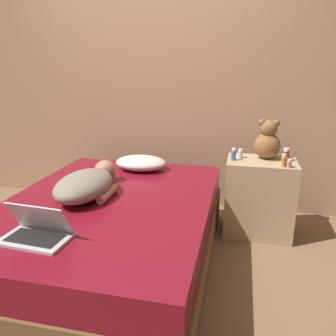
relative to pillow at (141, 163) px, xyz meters
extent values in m
plane|color=brown|center=(-0.01, -0.70, -0.57)|extent=(12.00, 12.00, 0.00)
cube|color=tan|center=(-0.01, 0.53, 0.73)|extent=(8.00, 0.06, 2.60)
cube|color=brown|center=(-0.01, -0.70, -0.42)|extent=(1.42, 1.89, 0.29)
cube|color=maroon|center=(-0.01, -0.70, -0.17)|extent=(1.39, 1.85, 0.21)
cube|color=tan|center=(1.03, 0.01, -0.24)|extent=(0.55, 0.39, 0.65)
ellipsoid|color=beige|center=(0.00, 0.00, 0.00)|extent=(0.45, 0.33, 0.12)
ellipsoid|color=gray|center=(-0.19, -0.71, 0.03)|extent=(0.36, 0.56, 0.18)
sphere|color=#A87556|center=(-0.18, -0.35, 0.03)|extent=(0.17, 0.17, 0.17)
cylinder|color=#A87556|center=(-0.03, -0.68, -0.03)|extent=(0.06, 0.25, 0.06)
cube|color=silver|center=(-0.18, -1.31, -0.05)|extent=(0.37, 0.23, 0.02)
cube|color=black|center=(-0.18, -1.31, -0.04)|extent=(0.30, 0.16, 0.00)
cube|color=silver|center=(-0.18, -1.26, 0.05)|extent=(0.35, 0.13, 0.18)
cube|color=black|center=(-0.18, -1.26, 0.05)|extent=(0.32, 0.11, 0.16)
sphere|color=brown|center=(1.07, 0.09, 0.19)|extent=(0.21, 0.21, 0.21)
sphere|color=brown|center=(1.07, 0.09, 0.33)|extent=(0.14, 0.14, 0.14)
sphere|color=brown|center=(1.01, 0.09, 0.38)|extent=(0.06, 0.06, 0.06)
sphere|color=brown|center=(1.12, 0.09, 0.38)|extent=(0.06, 0.06, 0.06)
cylinder|color=gold|center=(1.18, -0.14, 0.12)|extent=(0.03, 0.03, 0.08)
cylinder|color=white|center=(1.18, -0.14, 0.17)|extent=(0.03, 0.03, 0.02)
cylinder|color=pink|center=(1.22, -0.14, 0.11)|extent=(0.03, 0.03, 0.05)
cylinder|color=white|center=(1.22, -0.14, 0.14)|extent=(0.03, 0.03, 0.01)
cylinder|color=#B72D2D|center=(1.21, 0.04, 0.13)|extent=(0.05, 0.05, 0.08)
cylinder|color=white|center=(1.21, 0.04, 0.18)|extent=(0.04, 0.04, 0.02)
cylinder|color=#3866B2|center=(0.80, -0.03, 0.12)|extent=(0.04, 0.04, 0.08)
cylinder|color=white|center=(0.80, -0.03, 0.17)|extent=(0.03, 0.03, 0.02)
cylinder|color=silver|center=(0.85, 0.05, 0.11)|extent=(0.04, 0.04, 0.06)
cylinder|color=white|center=(0.85, 0.05, 0.15)|extent=(0.04, 0.04, 0.02)
cylinder|color=#3D8E4C|center=(1.19, -0.08, 0.11)|extent=(0.04, 0.04, 0.05)
cylinder|color=white|center=(1.19, -0.08, 0.14)|extent=(0.04, 0.04, 0.01)
camera|label=1|loc=(0.85, -2.65, 0.83)|focal=35.00mm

